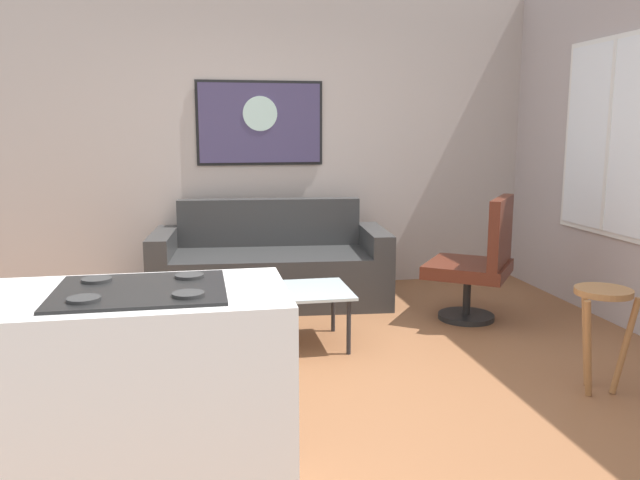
{
  "coord_description": "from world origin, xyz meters",
  "views": [
    {
      "loc": [
        -0.54,
        -3.57,
        1.49
      ],
      "look_at": [
        0.31,
        0.9,
        0.7
      ],
      "focal_mm": 35.78,
      "sensor_mm": 36.0,
      "label": 1
    }
  ],
  "objects_px": {
    "couch": "(271,269)",
    "bar_stool": "(602,312)",
    "armchair": "(479,261)",
    "coffee_table": "(272,295)",
    "wall_painting": "(260,123)"
  },
  "relations": [
    {
      "from": "couch",
      "to": "bar_stool",
      "type": "xyz_separation_m",
      "value": [
        1.62,
        -2.3,
        0.18
      ]
    },
    {
      "from": "bar_stool",
      "to": "couch",
      "type": "bearing_deg",
      "value": 125.15
    },
    {
      "from": "armchair",
      "to": "couch",
      "type": "bearing_deg",
      "value": 150.46
    },
    {
      "from": "couch",
      "to": "coffee_table",
      "type": "xyz_separation_m",
      "value": [
        -0.12,
        -1.18,
        0.08
      ]
    },
    {
      "from": "armchair",
      "to": "wall_painting",
      "type": "xyz_separation_m",
      "value": [
        -1.56,
        1.41,
        1.07
      ]
    },
    {
      "from": "bar_stool",
      "to": "wall_painting",
      "type": "bearing_deg",
      "value": 120.07
    },
    {
      "from": "couch",
      "to": "bar_stool",
      "type": "relative_size",
      "value": 3.38
    },
    {
      "from": "bar_stool",
      "to": "wall_painting",
      "type": "xyz_separation_m",
      "value": [
        -1.64,
        2.84,
        1.07
      ]
    },
    {
      "from": "couch",
      "to": "bar_stool",
      "type": "height_order",
      "value": "couch"
    },
    {
      "from": "bar_stool",
      "to": "armchair",
      "type": "bearing_deg",
      "value": 93.39
    },
    {
      "from": "couch",
      "to": "coffee_table",
      "type": "distance_m",
      "value": 1.19
    },
    {
      "from": "armchair",
      "to": "coffee_table",
      "type": "bearing_deg",
      "value": -169.5
    },
    {
      "from": "couch",
      "to": "wall_painting",
      "type": "relative_size",
      "value": 1.77
    },
    {
      "from": "couch",
      "to": "armchair",
      "type": "distance_m",
      "value": 1.77
    },
    {
      "from": "armchair",
      "to": "bar_stool",
      "type": "bearing_deg",
      "value": -86.61
    }
  ]
}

